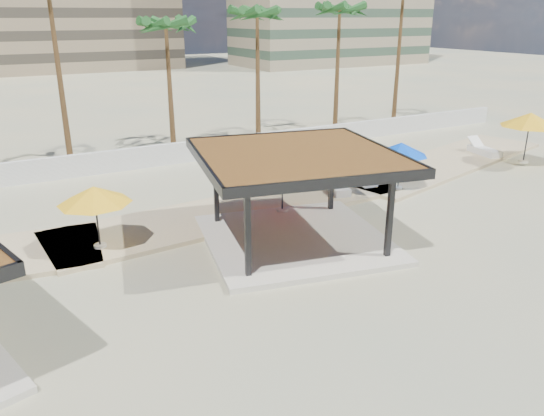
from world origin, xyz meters
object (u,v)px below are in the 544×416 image
(pavilion_central, at_px, (296,189))
(lounger_d, at_px, (484,151))
(umbrella_c, at_px, (283,161))
(lounger_b, at_px, (336,187))
(lounger_c, at_px, (361,178))

(pavilion_central, height_order, lounger_d, pavilion_central)
(pavilion_central, bearing_deg, lounger_d, 29.81)
(pavilion_central, xyz_separation_m, lounger_d, (16.50, 5.30, -1.68))
(umbrella_c, relative_size, lounger_b, 1.56)
(pavilion_central, xyz_separation_m, umbrella_c, (0.98, 2.66, 0.32))
(lounger_b, distance_m, lounger_c, 2.04)
(lounger_b, relative_size, lounger_d, 0.94)
(lounger_b, bearing_deg, lounger_c, -57.81)
(lounger_d, bearing_deg, lounger_c, 104.55)
(lounger_d, bearing_deg, lounger_b, 106.61)
(umbrella_c, xyz_separation_m, lounger_b, (3.62, 1.19, -2.02))
(lounger_d, bearing_deg, pavilion_central, 117.48)
(pavilion_central, bearing_deg, umbrella_c, 81.78)
(pavilion_central, bearing_deg, lounger_c, 46.19)
(lounger_b, distance_m, lounger_d, 11.99)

